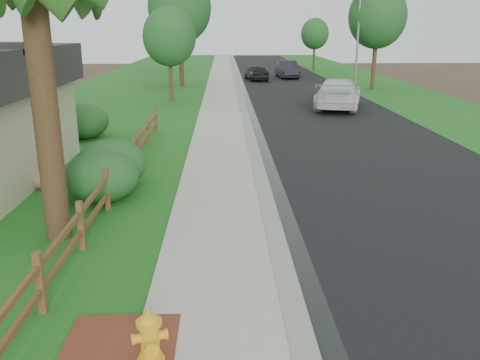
{
  "coord_description": "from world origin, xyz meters",
  "views": [
    {
      "loc": [
        -0.7,
        -6.85,
        4.41
      ],
      "look_at": [
        -0.31,
        5.24,
        0.78
      ],
      "focal_mm": 38.0,
      "sensor_mm": 36.0,
      "label": 1
    }
  ],
  "objects_px": {
    "fire_hydrant": "(150,339)",
    "streetlight": "(357,27)",
    "ranch_fence": "(117,174)",
    "dark_car_mid": "(257,72)",
    "white_suv": "(338,93)"
  },
  "relations": [
    {
      "from": "fire_hydrant",
      "to": "dark_car_mid",
      "type": "bearing_deg",
      "value": 84.27
    },
    {
      "from": "ranch_fence",
      "to": "fire_hydrant",
      "type": "height_order",
      "value": "ranch_fence"
    },
    {
      "from": "ranch_fence",
      "to": "dark_car_mid",
      "type": "relative_size",
      "value": 4.23
    },
    {
      "from": "dark_car_mid",
      "to": "ranch_fence",
      "type": "bearing_deg",
      "value": 72.12
    },
    {
      "from": "ranch_fence",
      "to": "white_suv",
      "type": "bearing_deg",
      "value": 58.55
    },
    {
      "from": "fire_hydrant",
      "to": "streetlight",
      "type": "xyz_separation_m",
      "value": [
        10.25,
        30.51,
        4.01
      ]
    },
    {
      "from": "fire_hydrant",
      "to": "dark_car_mid",
      "type": "height_order",
      "value": "dark_car_mid"
    },
    {
      "from": "streetlight",
      "to": "fire_hydrant",
      "type": "bearing_deg",
      "value": -108.57
    },
    {
      "from": "fire_hydrant",
      "to": "streetlight",
      "type": "height_order",
      "value": "streetlight"
    },
    {
      "from": "ranch_fence",
      "to": "streetlight",
      "type": "bearing_deg",
      "value": 62.25
    },
    {
      "from": "ranch_fence",
      "to": "fire_hydrant",
      "type": "xyz_separation_m",
      "value": [
        1.9,
        -7.41,
        -0.15
      ]
    },
    {
      "from": "white_suv",
      "to": "dark_car_mid",
      "type": "height_order",
      "value": "white_suv"
    },
    {
      "from": "ranch_fence",
      "to": "dark_car_mid",
      "type": "xyz_separation_m",
      "value": [
        5.8,
        31.48,
        0.08
      ]
    },
    {
      "from": "ranch_fence",
      "to": "streetlight",
      "type": "height_order",
      "value": "streetlight"
    },
    {
      "from": "fire_hydrant",
      "to": "white_suv",
      "type": "relative_size",
      "value": 0.14
    }
  ]
}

